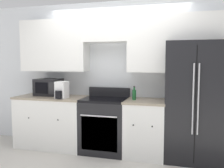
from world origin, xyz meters
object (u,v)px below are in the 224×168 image
Objects in this scene: oven_range at (105,125)px; microwave at (49,87)px; bottle at (134,94)px; refrigerator at (194,101)px.

microwave is at bearing 174.96° from oven_range.
oven_range is at bearing -5.04° from microwave.
microwave reaches higher than oven_range.
microwave is 1.99× the size of bottle.
microwave is (-1.12, 0.10, 0.61)m from oven_range.
microwave reaches higher than bottle.
refrigerator reaches higher than bottle.
refrigerator is at bearing 4.46° from bottle.
microwave is 1.63m from bottle.
microwave is at bearing 176.04° from bottle.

